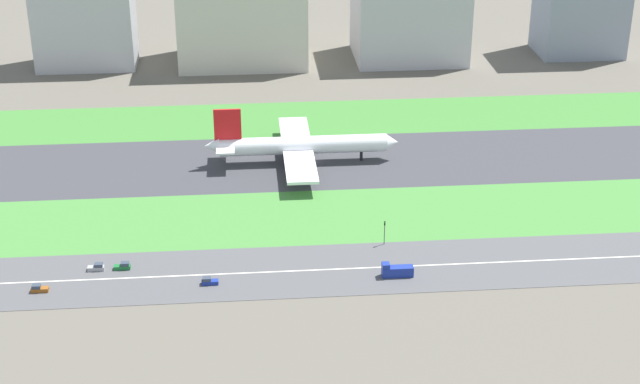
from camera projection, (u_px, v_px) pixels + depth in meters
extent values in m
plane|color=#5B564C|center=(316.00, 162.00, 327.80)|extent=(800.00, 800.00, 0.00)
cube|color=#38383D|center=(316.00, 162.00, 327.78)|extent=(280.00, 46.00, 0.10)
cube|color=#3D7A33|center=(307.00, 118.00, 364.71)|extent=(280.00, 36.00, 0.10)
cube|color=#427F38|center=(327.00, 216.00, 290.85)|extent=(280.00, 36.00, 0.10)
cube|color=#4C4C4F|center=(338.00, 269.00, 262.02)|extent=(280.00, 28.00, 0.10)
cube|color=silver|center=(338.00, 269.00, 262.00)|extent=(266.00, 0.50, 0.01)
cylinder|color=white|center=(303.00, 145.00, 324.79)|extent=(56.00, 6.00, 6.00)
cone|color=white|center=(392.00, 142.00, 327.09)|extent=(4.00, 5.70, 5.70)
cone|color=white|center=(212.00, 146.00, 322.11)|extent=(5.00, 5.40, 5.40)
cube|color=red|center=(228.00, 125.00, 319.45)|extent=(9.00, 0.80, 11.00)
cube|color=white|center=(225.00, 145.00, 322.37)|extent=(6.00, 16.00, 0.60)
cube|color=white|center=(295.00, 132.00, 338.66)|extent=(10.00, 26.00, 1.00)
cylinder|color=gray|center=(299.00, 144.00, 334.27)|extent=(5.00, 3.20, 3.20)
cube|color=white|center=(300.00, 167.00, 311.64)|extent=(10.00, 26.00, 1.00)
cylinder|color=gray|center=(302.00, 165.00, 318.06)|extent=(5.00, 3.20, 3.20)
cylinder|color=black|center=(361.00, 156.00, 328.26)|extent=(1.00, 1.00, 3.20)
cylinder|color=black|center=(291.00, 154.00, 329.60)|extent=(1.00, 1.00, 3.20)
cylinder|color=black|center=(292.00, 162.00, 323.30)|extent=(1.00, 1.00, 3.20)
cube|color=brown|center=(40.00, 290.00, 251.27)|extent=(4.40, 1.80, 1.10)
cube|color=#333D4C|center=(36.00, 286.00, 250.78)|extent=(2.20, 1.66, 0.90)
cube|color=#19662D|center=(122.00, 267.00, 261.82)|extent=(4.40, 1.80, 1.10)
cube|color=#333D4C|center=(125.00, 264.00, 261.46)|extent=(2.20, 1.66, 0.90)
cube|color=#99999E|center=(96.00, 268.00, 261.29)|extent=(4.40, 1.80, 1.10)
cube|color=#333D4C|center=(99.00, 265.00, 260.92)|extent=(2.20, 1.66, 0.90)
cube|color=navy|center=(397.00, 271.00, 258.09)|extent=(8.40, 2.50, 2.80)
cube|color=navy|center=(386.00, 265.00, 256.99)|extent=(2.00, 2.30, 1.20)
cube|color=navy|center=(210.00, 282.00, 254.64)|extent=(4.40, 1.80, 1.10)
cube|color=#333D4C|center=(207.00, 279.00, 254.15)|extent=(2.20, 1.66, 0.90)
cylinder|color=#4C4C51|center=(384.00, 235.00, 273.55)|extent=(0.24, 0.24, 6.00)
cube|color=black|center=(385.00, 223.00, 272.01)|extent=(0.36, 0.36, 1.20)
sphere|color=#19D826|center=(385.00, 223.00, 271.70)|extent=(0.24, 0.24, 0.24)
cube|color=#B2B2B7|center=(84.00, 19.00, 414.80)|extent=(41.81, 24.68, 41.06)
cube|color=beige|center=(242.00, 12.00, 419.27)|extent=(54.98, 38.18, 44.27)
cube|color=#B2B2B7|center=(409.00, 13.00, 425.87)|extent=(47.83, 39.08, 39.74)
cylinder|color=silver|center=(265.00, 18.00, 467.03)|extent=(17.54, 17.54, 14.40)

